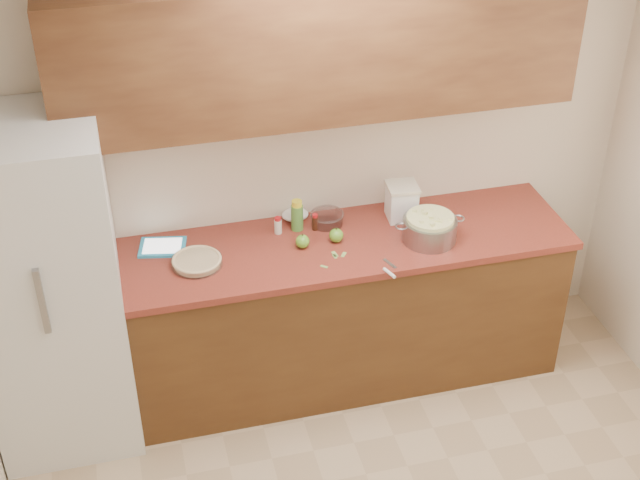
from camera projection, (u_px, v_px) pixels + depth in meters
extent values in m
plane|color=white|center=(458.00, 39.00, 2.61)|extent=(3.60, 3.60, 0.00)
plane|color=beige|center=(313.00, 152.00, 4.78)|extent=(3.60, 0.00, 3.60)
cube|color=#513116|center=(327.00, 314.00, 5.00)|extent=(2.60, 0.65, 0.88)
cube|color=maroon|center=(328.00, 246.00, 4.74)|extent=(2.64, 0.68, 0.04)
cube|color=brown|center=(320.00, 48.00, 4.29)|extent=(2.60, 0.34, 0.70)
cube|color=silver|center=(49.00, 290.00, 4.42)|extent=(0.70, 0.70, 1.80)
cylinder|color=silver|center=(197.00, 262.00, 4.55)|extent=(0.26, 0.26, 0.04)
cylinder|color=beige|center=(197.00, 262.00, 4.55)|extent=(0.24, 0.24, 0.03)
torus|color=beige|center=(197.00, 260.00, 4.55)|extent=(0.26, 0.26, 0.02)
cylinder|color=gray|center=(429.00, 230.00, 4.73)|extent=(0.29, 0.29, 0.12)
torus|color=gray|center=(401.00, 226.00, 4.67)|extent=(0.07, 0.07, 0.01)
torus|color=gray|center=(458.00, 218.00, 4.73)|extent=(0.07, 0.07, 0.01)
cylinder|color=#ECEB9F|center=(430.00, 227.00, 4.72)|extent=(0.25, 0.25, 0.13)
cube|color=white|center=(402.00, 203.00, 4.89)|extent=(0.17, 0.17, 0.19)
cube|color=beige|center=(403.00, 187.00, 4.84)|extent=(0.18, 0.18, 0.02)
cube|color=#299BC9|center=(163.00, 247.00, 4.69)|extent=(0.27, 0.23, 0.02)
cube|color=white|center=(162.00, 246.00, 4.68)|extent=(0.22, 0.18, 0.00)
cube|color=gray|center=(390.00, 264.00, 4.57)|extent=(0.05, 0.10, 0.00)
cylinder|color=white|center=(389.00, 273.00, 4.49)|extent=(0.05, 0.09, 0.02)
cylinder|color=#4C8C38|center=(297.00, 218.00, 4.80)|extent=(0.07, 0.07, 0.15)
cylinder|color=yellow|center=(297.00, 203.00, 4.76)|extent=(0.06, 0.06, 0.03)
cylinder|color=beige|center=(278.00, 227.00, 4.79)|extent=(0.04, 0.04, 0.08)
cylinder|color=red|center=(278.00, 219.00, 4.76)|extent=(0.03, 0.03, 0.02)
cylinder|color=black|center=(315.00, 223.00, 4.82)|extent=(0.03, 0.03, 0.08)
cylinder|color=red|center=(315.00, 216.00, 4.79)|extent=(0.03, 0.03, 0.02)
cylinder|color=silver|center=(327.00, 219.00, 4.87)|extent=(0.17, 0.17, 0.07)
torus|color=silver|center=(327.00, 214.00, 4.85)|extent=(0.19, 0.19, 0.01)
ellipsoid|color=white|center=(295.00, 215.00, 4.91)|extent=(0.15, 0.12, 0.06)
sphere|color=#599326|center=(303.00, 241.00, 4.68)|extent=(0.07, 0.07, 0.07)
cylinder|color=#3F2D19|center=(302.00, 235.00, 4.65)|extent=(0.01, 0.01, 0.01)
sphere|color=#599326|center=(336.00, 235.00, 4.72)|extent=(0.08, 0.08, 0.08)
cylinder|color=#3F2D19|center=(336.00, 228.00, 4.70)|extent=(0.01, 0.01, 0.01)
cube|color=#88AC53|center=(335.00, 254.00, 4.64)|extent=(0.03, 0.05, 0.00)
cube|color=#88AC53|center=(344.00, 255.00, 4.64)|extent=(0.04, 0.05, 0.00)
cube|color=#88AC53|center=(335.00, 256.00, 4.62)|extent=(0.02, 0.04, 0.00)
cube|color=#88AC53|center=(324.00, 267.00, 4.55)|extent=(0.04, 0.04, 0.00)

